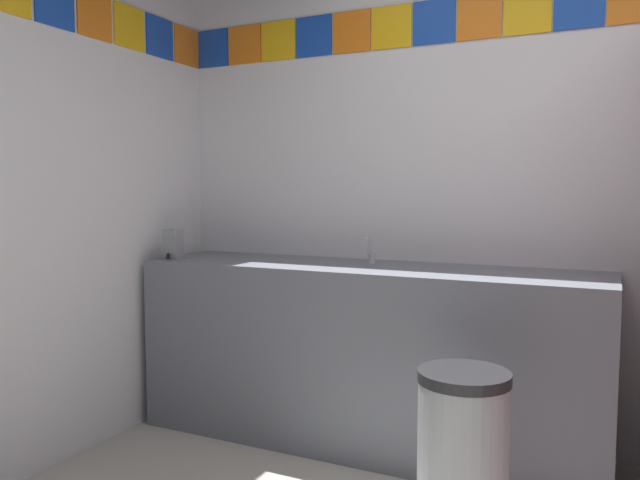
# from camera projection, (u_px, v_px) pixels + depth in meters

# --- Properties ---
(wall_back) EXTENTS (4.23, 0.09, 2.62)m
(wall_back) POSITION_uv_depth(u_px,v_px,m) (574.00, 179.00, 2.87)
(wall_back) COLOR silver
(wall_back) RESTS_ON ground_plane
(vanity_counter) EXTENTS (2.28, 0.57, 0.89)m
(vanity_counter) POSITION_uv_depth(u_px,v_px,m) (363.00, 354.00, 3.05)
(vanity_counter) COLOR slate
(vanity_counter) RESTS_ON ground_plane
(faucet_center) EXTENTS (0.04, 0.10, 0.14)m
(faucet_center) POSITION_uv_depth(u_px,v_px,m) (370.00, 253.00, 3.09)
(faucet_center) COLOR silver
(faucet_center) RESTS_ON vanity_counter
(soap_dispenser) EXTENTS (0.09, 0.09, 0.16)m
(soap_dispenser) POSITION_uv_depth(u_px,v_px,m) (173.00, 244.00, 3.31)
(soap_dispenser) COLOR gray
(soap_dispenser) RESTS_ON vanity_counter
(trash_bin) EXTENTS (0.33, 0.33, 0.63)m
(trash_bin) POSITION_uv_depth(u_px,v_px,m) (463.00, 459.00, 2.17)
(trash_bin) COLOR #999EA3
(trash_bin) RESTS_ON ground_plane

